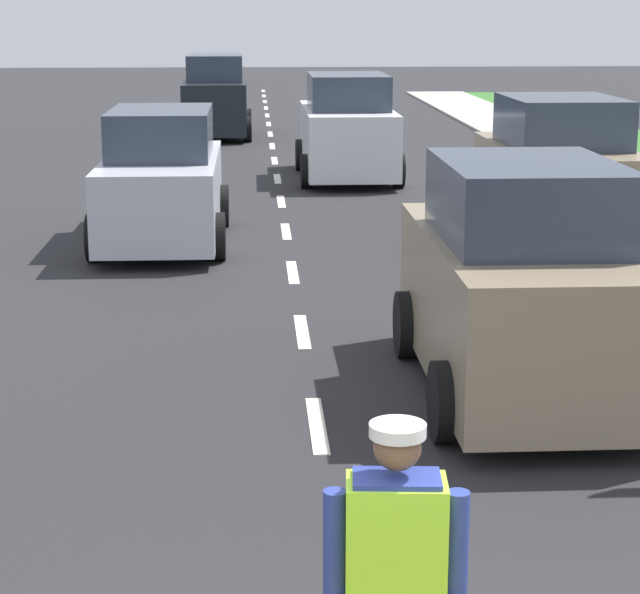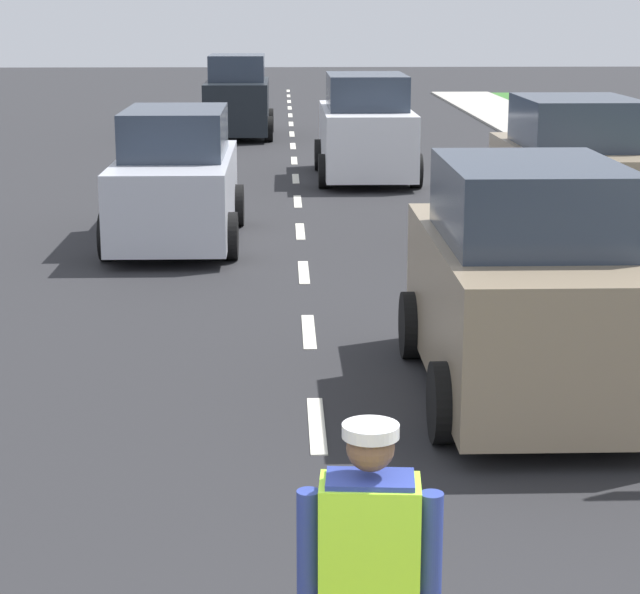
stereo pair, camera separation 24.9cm
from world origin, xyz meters
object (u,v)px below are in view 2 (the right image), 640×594
at_px(car_outgoing_far, 366,130).
at_px(car_parked_far, 572,180).
at_px(car_outgoing_ahead, 525,289).
at_px(car_oncoming_third, 238,99).
at_px(road_worker, 374,575).
at_px(car_oncoming_lead, 176,181).

bearing_deg(car_outgoing_far, car_parked_far, -71.68).
bearing_deg(car_outgoing_far, car_outgoing_ahead, -88.20).
bearing_deg(car_oncoming_third, car_outgoing_ahead, -81.41).
xyz_separation_m(car_oncoming_third, car_parked_far, (5.46, -15.92, -0.00)).
relative_size(car_oncoming_third, car_outgoing_far, 0.93).
bearing_deg(car_outgoing_far, car_oncoming_third, 109.49).
xyz_separation_m(road_worker, car_outgoing_ahead, (1.78, 5.33, 0.08)).
distance_m(road_worker, car_outgoing_far, 19.61).
xyz_separation_m(car_outgoing_ahead, car_oncoming_third, (-3.42, 22.62, 0.03)).
distance_m(car_outgoing_ahead, car_oncoming_lead, 8.40).
xyz_separation_m(road_worker, car_parked_far, (3.83, 12.03, 0.11)).
relative_size(car_outgoing_ahead, car_parked_far, 1.01).
xyz_separation_m(road_worker, car_outgoing_far, (1.33, 19.57, 0.08)).
distance_m(road_worker, car_oncoming_third, 28.00).
distance_m(car_outgoing_ahead, car_outgoing_far, 14.24).
bearing_deg(car_oncoming_third, road_worker, -86.65).
height_order(car_parked_far, car_outgoing_far, car_parked_far).
xyz_separation_m(car_parked_far, car_outgoing_far, (-2.50, 7.54, -0.03)).
bearing_deg(car_parked_far, road_worker, -107.65).
bearing_deg(car_parked_far, car_oncoming_lead, 172.27).
bearing_deg(road_worker, car_oncoming_third, 93.35).
xyz_separation_m(car_parked_far, car_oncoming_lead, (-5.85, 0.79, -0.10)).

